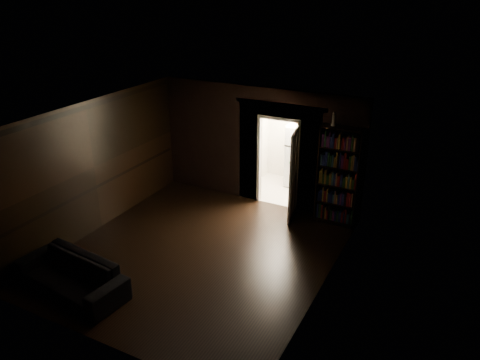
{
  "coord_description": "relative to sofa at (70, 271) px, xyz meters",
  "views": [
    {
      "loc": [
        4.34,
        -6.65,
        5.04
      ],
      "look_at": [
        0.46,
        0.9,
        1.35
      ],
      "focal_mm": 35.0,
      "sensor_mm": 36.0,
      "label": 1
    }
  ],
  "objects": [
    {
      "name": "door",
      "position": [
        2.4,
        4.3,
        0.62
      ],
      "size": [
        0.22,
        0.84,
        2.05
      ],
      "primitive_type": "cube",
      "rotation": [
        0.0,
        0.0,
        1.77
      ],
      "color": "white",
      "rests_on": "ground"
    },
    {
      "name": "figurine",
      "position": [
        3.12,
        4.55,
        1.94
      ],
      "size": [
        0.12,
        0.12,
        0.29
      ],
      "primitive_type": "cube",
      "rotation": [
        0.0,
        0.0,
        -0.35
      ],
      "color": "silver",
      "rests_on": "bookshelf"
    },
    {
      "name": "bookshelf",
      "position": [
        3.34,
        4.54,
        0.7
      ],
      "size": [
        0.95,
        0.65,
        2.2
      ],
      "primitive_type": "cube",
      "rotation": [
        0.0,
        0.0,
        0.41
      ],
      "color": "black",
      "rests_on": "ground"
    },
    {
      "name": "ground",
      "position": [
        1.34,
        1.99,
        -0.4
      ],
      "size": [
        5.5,
        5.5,
        0.0
      ],
      "primitive_type": "plane",
      "color": "black",
      "rests_on": "ground"
    },
    {
      "name": "refrigerator",
      "position": [
        1.96,
        6.1,
        0.42
      ],
      "size": [
        0.86,
        0.81,
        1.65
      ],
      "primitive_type": "cube",
      "rotation": [
        0.0,
        0.0,
        0.2
      ],
      "color": "white",
      "rests_on": "ground"
    },
    {
      "name": "room_walls",
      "position": [
        1.33,
        3.06,
        1.28
      ],
      "size": [
        5.02,
        5.61,
        2.84
      ],
      "color": "black",
      "rests_on": "ground"
    },
    {
      "name": "sofa",
      "position": [
        0.0,
        0.0,
        0.0
      ],
      "size": [
        2.19,
        1.14,
        0.81
      ],
      "primitive_type": "imported",
      "rotation": [
        0.0,
        0.0,
        -0.11
      ],
      "color": "black",
      "rests_on": "ground"
    },
    {
      "name": "bottles",
      "position": [
        2.02,
        6.09,
        1.37
      ],
      "size": [
        0.61,
        0.2,
        0.25
      ],
      "primitive_type": "cube",
      "rotation": [
        0.0,
        0.0,
        0.21
      ],
      "color": "black",
      "rests_on": "refrigerator"
    },
    {
      "name": "kitchen_alcove",
      "position": [
        1.84,
        5.86,
        0.81
      ],
      "size": [
        2.2,
        1.8,
        2.6
      ],
      "color": "beige",
      "rests_on": "ground"
    }
  ]
}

